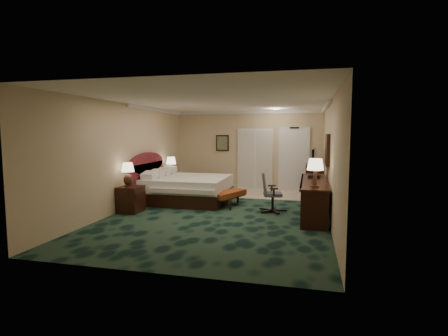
% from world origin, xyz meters
% --- Properties ---
extents(floor, '(5.00, 7.50, 0.00)m').
position_xyz_m(floor, '(0.00, 0.00, 0.00)').
color(floor, black).
rests_on(floor, ground).
extents(ceiling, '(5.00, 7.50, 0.00)m').
position_xyz_m(ceiling, '(0.00, 0.00, 2.70)').
color(ceiling, white).
rests_on(ceiling, wall_back).
extents(wall_back, '(5.00, 0.00, 2.70)m').
position_xyz_m(wall_back, '(0.00, 3.75, 1.35)').
color(wall_back, tan).
rests_on(wall_back, ground).
extents(wall_front, '(5.00, 0.00, 2.70)m').
position_xyz_m(wall_front, '(0.00, -3.75, 1.35)').
color(wall_front, tan).
rests_on(wall_front, ground).
extents(wall_left, '(0.00, 7.50, 2.70)m').
position_xyz_m(wall_left, '(-2.50, 0.00, 1.35)').
color(wall_left, tan).
rests_on(wall_left, ground).
extents(wall_right, '(0.00, 7.50, 2.70)m').
position_xyz_m(wall_right, '(2.50, 0.00, 1.35)').
color(wall_right, tan).
rests_on(wall_right, ground).
extents(crown_molding, '(5.00, 7.50, 0.10)m').
position_xyz_m(crown_molding, '(0.00, 0.00, 2.65)').
color(crown_molding, silver).
rests_on(crown_molding, wall_back).
extents(tile_patch, '(3.20, 1.70, 0.01)m').
position_xyz_m(tile_patch, '(0.90, 2.90, 0.01)').
color(tile_patch, tan).
rests_on(tile_patch, ground).
extents(headboard, '(0.12, 2.00, 1.40)m').
position_xyz_m(headboard, '(-2.44, 1.00, 0.70)').
color(headboard, '#4D0E13').
rests_on(headboard, ground).
extents(entry_door, '(1.02, 0.06, 2.18)m').
position_xyz_m(entry_door, '(1.55, 3.72, 1.05)').
color(entry_door, silver).
rests_on(entry_door, ground).
extents(closet_doors, '(1.20, 0.06, 2.10)m').
position_xyz_m(closet_doors, '(0.25, 3.71, 1.05)').
color(closet_doors, '#BAB3A5').
rests_on(closet_doors, ground).
extents(wall_art, '(0.45, 0.06, 0.55)m').
position_xyz_m(wall_art, '(-0.90, 3.71, 1.60)').
color(wall_art, '#3B5A49').
rests_on(wall_art, wall_back).
extents(wall_mirror, '(0.05, 0.95, 0.75)m').
position_xyz_m(wall_mirror, '(2.46, 0.60, 1.55)').
color(wall_mirror, white).
rests_on(wall_mirror, wall_right).
extents(bed, '(2.21, 2.05, 0.70)m').
position_xyz_m(bed, '(-1.29, 1.24, 0.35)').
color(bed, silver).
rests_on(bed, ground).
extents(nightstand_near, '(0.51, 0.59, 0.64)m').
position_xyz_m(nightstand_near, '(-2.22, -0.38, 0.32)').
color(nightstand_near, black).
rests_on(nightstand_near, ground).
extents(nightstand_far, '(0.47, 0.54, 0.59)m').
position_xyz_m(nightstand_far, '(-2.24, 2.21, 0.30)').
color(nightstand_far, black).
rests_on(nightstand_far, ground).
extents(lamp_near, '(0.37, 0.37, 0.59)m').
position_xyz_m(lamp_near, '(-2.26, -0.41, 0.93)').
color(lamp_near, '#311C14').
rests_on(lamp_near, nightstand_near).
extents(lamp_far, '(0.40, 0.40, 0.60)m').
position_xyz_m(lamp_far, '(-2.22, 2.24, 0.89)').
color(lamp_far, '#311C14').
rests_on(lamp_far, nightstand_far).
extents(bed_bench, '(0.80, 1.24, 0.40)m').
position_xyz_m(bed_bench, '(-0.02, 0.87, 0.20)').
color(bed_bench, maroon).
rests_on(bed_bench, ground).
extents(desk, '(0.62, 2.87, 0.83)m').
position_xyz_m(desk, '(2.17, 0.37, 0.41)').
color(desk, black).
rests_on(desk, ground).
extents(tv, '(0.17, 0.94, 0.73)m').
position_xyz_m(tv, '(2.18, 1.05, 1.19)').
color(tv, black).
rests_on(tv, desk).
extents(desk_lamp, '(0.39, 0.39, 0.60)m').
position_xyz_m(desk_lamp, '(2.17, -0.63, 1.13)').
color(desk_lamp, '#311C14').
rests_on(desk_lamp, desk).
extents(desk_chair, '(0.67, 0.64, 0.98)m').
position_xyz_m(desk_chair, '(1.19, 0.43, 0.49)').
color(desk_chair, '#454549').
rests_on(desk_chair, ground).
extents(minibar, '(0.50, 0.90, 0.95)m').
position_xyz_m(minibar, '(2.20, 3.20, 0.48)').
color(minibar, black).
rests_on(minibar, ground).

